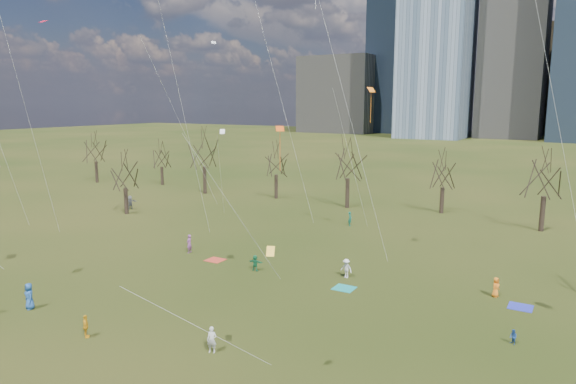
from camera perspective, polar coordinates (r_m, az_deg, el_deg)
The scene contains 17 objects.
ground at distance 34.28m, azimuth -10.52°, elevation -14.66°, with size 500.00×500.00×0.00m, color black.
downtown_skyline at distance 236.49m, azimuth 25.44°, elevation 14.99°, with size 212.50×78.00×118.00m.
bare_tree_row at distance 64.58m, azimuth 11.31°, elevation 2.55°, with size 113.04×29.80×9.50m.
blanket_teal at distance 40.53m, azimuth 6.26°, elevation -10.58°, with size 1.60×1.50×0.03m, color teal.
blanket_navy at distance 40.31m, azimuth 24.42°, elevation -11.56°, with size 1.60×1.50×0.03m, color #2631B5.
blanket_crimson at distance 47.58m, azimuth -8.09°, elevation -7.49°, with size 1.60×1.50×0.03m, color red.
person_0 at distance 40.44m, azimuth -26.81°, elevation -10.29°, with size 0.91×0.59×1.86m, color #224F96.
person_1 at distance 30.84m, azimuth -8.46°, elevation -15.93°, with size 0.56×0.37×1.54m, color silver.
person_4 at distance 34.53m, azimuth -21.56°, elevation -13.71°, with size 0.85×0.35×1.45m, color gold.
person_5 at distance 44.16m, azimuth -3.67°, elevation -7.87°, with size 1.29×0.41×1.39m, color #197346.
person_7 at distance 50.02m, azimuth -10.92°, elevation -5.66°, with size 0.65×0.43×1.79m, color #974C98.
person_8 at distance 34.25m, azimuth 23.75°, elevation -14.54°, with size 0.45×0.35×0.92m, color #244D9D.
person_9 at distance 42.67m, azimuth 6.49°, elevation -8.42°, with size 1.02×0.59×1.58m, color silver.
person_11 at distance 72.20m, azimuth -17.12°, elevation -1.10°, with size 1.73×0.55×1.87m, color slate.
person_12 at distance 41.35m, azimuth 22.09°, elevation -9.77°, with size 0.73×0.47×1.49m, color orange.
person_13 at distance 60.14m, azimuth 6.90°, elevation -2.97°, with size 0.61×0.40×1.67m, color #186F58.
kites_airborne at distance 41.12m, azimuth 2.36°, elevation 8.60°, with size 70.31×38.48×31.49m.
Camera 1 is at (20.68, -23.40, 14.14)m, focal length 32.00 mm.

